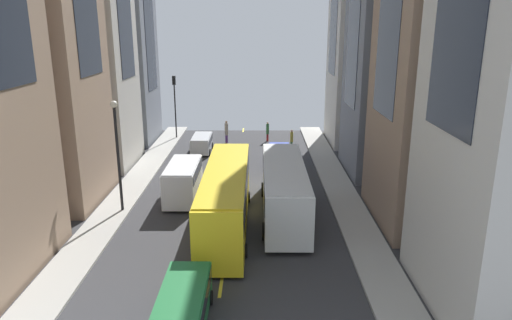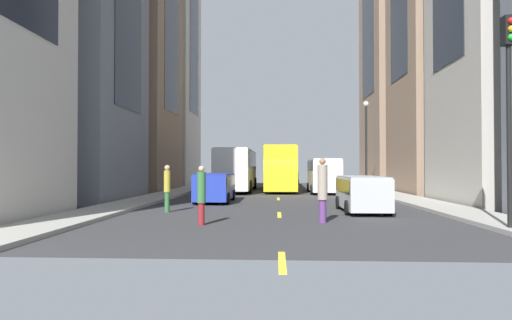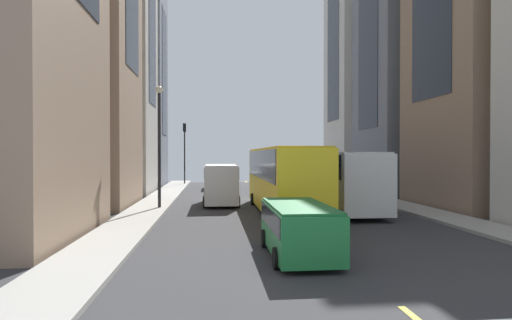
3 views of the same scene
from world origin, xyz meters
The scene contains 22 objects.
ground_plane centered at (0.00, 0.00, 0.00)m, with size 41.66×41.66×0.00m, color #333335.
sidewalk_west centered at (-7.71, 0.00, 0.07)m, with size 2.25×44.00×0.15m, color #9E9B93.
sidewalk_east centered at (7.71, 0.00, 0.07)m, with size 2.25×44.00×0.15m, color #9E9B93.
lane_stripe_0 centered at (0.00, -21.00, 0.01)m, with size 0.16×2.00×0.01m, color yellow.
lane_stripe_1 centered at (0.00, -12.60, 0.01)m, with size 0.16×2.00×0.01m, color yellow.
lane_stripe_2 centered at (0.00, -4.20, 0.01)m, with size 0.16×2.00×0.01m, color yellow.
lane_stripe_3 centered at (0.00, 4.20, 0.01)m, with size 0.16×2.00×0.01m, color yellow.
lane_stripe_4 centered at (0.00, 12.60, 0.01)m, with size 0.16×2.00×0.01m, color yellow.
building_west_0 centered at (-12.25, -15.58, 15.38)m, with size 6.52×7.71×30.76m.
building_west_1 centered at (-13.64, -5.44, 12.10)m, with size 9.31×7.88×24.20m.
building_east_0 centered at (13.31, -16.05, 11.85)m, with size 8.65×7.10×23.69m.
city_bus_white centered at (-3.36, 4.15, 2.01)m, with size 2.80×11.23×3.35m.
streetcar_yellow centered at (0.18, 5.82, 2.12)m, with size 2.70×12.79×3.59m.
delivery_van_white centered at (3.44, 1.38, 1.51)m, with size 2.25×5.25×2.58m.
car_silver_0 centered at (3.65, -11.33, 0.93)m, with size 1.87×4.03×1.57m.
car_blue_1 centered at (-3.58, -6.60, 0.96)m, with size 1.97×4.45×1.62m.
car_green_2 centered at (1.26, 15.46, 0.97)m, with size 2.02×4.49×1.65m.
pedestrian_walking_far centered at (1.53, -14.91, 1.22)m, with size 0.35×0.35×2.30m.
pedestrian_crossing_mid centered at (-4.92, -11.84, 1.14)m, with size 0.29×0.29×2.07m.
pedestrian_waiting_curb centered at (-2.68, -15.70, 1.09)m, with size 0.29×0.29×2.03m.
traffic_light_near_corner centered at (6.98, -16.79, 4.60)m, with size 0.32×0.44×6.47m.
streetlamp_near centered at (7.08, 3.60, 4.50)m, with size 0.44×0.44×7.11m.
Camera 3 is at (3.96, 28.37, 3.21)m, focal length 29.15 mm.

